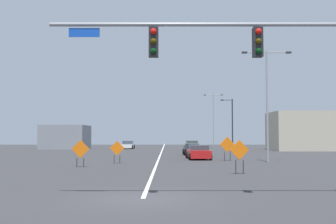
% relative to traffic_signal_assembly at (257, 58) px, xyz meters
% --- Properties ---
extents(ground, '(168.07, 168.07, 0.00)m').
position_rel_traffic_signal_assembly_xyz_m(ground, '(-4.03, 0.01, -4.95)').
color(ground, '#2D2D30').
extents(road_centre_stripe, '(0.16, 93.37, 0.01)m').
position_rel_traffic_signal_assembly_xyz_m(road_centre_stripe, '(-4.03, 46.70, -4.94)').
color(road_centre_stripe, white).
rests_on(road_centre_stripe, ground).
extents(traffic_signal_assembly, '(11.20, 0.44, 6.66)m').
position_rel_traffic_signal_assembly_xyz_m(traffic_signal_assembly, '(0.00, 0.00, 0.00)').
color(traffic_signal_assembly, gray).
rests_on(traffic_signal_assembly, ground).
extents(street_lamp_mid_right, '(4.15, 0.24, 9.31)m').
position_rel_traffic_signal_assembly_xyz_m(street_lamp_mid_right, '(5.12, 19.59, 0.53)').
color(street_lamp_mid_right, gray).
rests_on(street_lamp_mid_right, ground).
extents(street_lamp_mid_left, '(1.66, 0.24, 7.16)m').
position_rel_traffic_signal_assembly_xyz_m(street_lamp_mid_left, '(5.47, 41.01, -0.98)').
color(street_lamp_mid_left, black).
rests_on(street_lamp_mid_left, ground).
extents(street_lamp_near_left, '(3.59, 0.24, 9.89)m').
position_rel_traffic_signal_assembly_xyz_m(street_lamp_near_left, '(5.29, 61.41, 0.79)').
color(street_lamp_near_left, gray).
rests_on(street_lamp_near_left, ground).
extents(construction_sign_left_lane, '(1.13, 0.16, 1.77)m').
position_rel_traffic_signal_assembly_xyz_m(construction_sign_left_lane, '(-7.17, 17.85, -3.84)').
color(construction_sign_left_lane, orange).
rests_on(construction_sign_left_lane, ground).
extents(construction_sign_right_lane, '(1.13, 0.23, 1.94)m').
position_rel_traffic_signal_assembly_xyz_m(construction_sign_right_lane, '(0.92, 9.06, -3.71)').
color(construction_sign_right_lane, orange).
rests_on(construction_sign_right_lane, ground).
extents(construction_sign_right_shoulder, '(1.32, 0.28, 2.08)m').
position_rel_traffic_signal_assembly_xyz_m(construction_sign_right_shoulder, '(1.99, 21.15, -3.63)').
color(construction_sign_right_shoulder, orange).
rests_on(construction_sign_right_shoulder, ground).
extents(construction_sign_median_near, '(1.25, 0.16, 1.88)m').
position_rel_traffic_signal_assembly_xyz_m(construction_sign_median_near, '(-9.25, 14.08, -3.77)').
color(construction_sign_median_near, orange).
rests_on(construction_sign_median_near, ground).
extents(car_black_far, '(1.97, 4.12, 1.28)m').
position_rel_traffic_signal_assembly_xyz_m(car_black_far, '(-0.48, 31.99, -4.36)').
color(car_black_far, black).
rests_on(car_black_far, ground).
extents(car_white_passing, '(2.00, 4.60, 1.31)m').
position_rel_traffic_signal_assembly_xyz_m(car_white_passing, '(-9.81, 53.45, -4.32)').
color(car_white_passing, white).
rests_on(car_white_passing, ground).
extents(car_yellow_mid, '(2.14, 4.29, 1.44)m').
position_rel_traffic_signal_assembly_xyz_m(car_yellow_mid, '(0.29, 45.63, -4.29)').
color(car_yellow_mid, gold).
rests_on(car_yellow_mid, ground).
extents(car_red_near, '(2.22, 4.62, 1.31)m').
position_rel_traffic_signal_assembly_xyz_m(car_red_near, '(-0.35, 23.61, -4.33)').
color(car_red_near, red).
rests_on(car_red_near, ground).
extents(roadside_building_west, '(6.99, 7.57, 3.86)m').
position_rel_traffic_signal_assembly_xyz_m(roadside_building_west, '(-19.98, 52.78, -3.02)').
color(roadside_building_west, gray).
rests_on(roadside_building_west, ground).
extents(roadside_building_east, '(11.93, 7.82, 5.64)m').
position_rel_traffic_signal_assembly_xyz_m(roadside_building_east, '(18.07, 45.80, -2.13)').
color(roadside_building_east, '#B2A893').
rests_on(roadside_building_east, ground).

